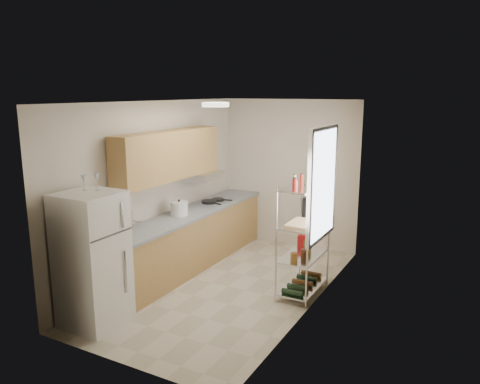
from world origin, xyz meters
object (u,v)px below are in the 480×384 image
object	(u,v)px
refrigerator	(92,260)
frying_pan_large	(209,202)
espresso_machine	(313,206)
rice_cooker	(179,208)
cutting_board	(304,224)

from	to	relation	value
refrigerator	frying_pan_large	distance (m)	2.72
refrigerator	espresso_machine	world-z (taller)	refrigerator
rice_cooker	frying_pan_large	bearing A→B (deg)	91.36
refrigerator	cutting_board	bearing A→B (deg)	44.40
refrigerator	frying_pan_large	world-z (taller)	refrigerator
cutting_board	espresso_machine	world-z (taller)	espresso_machine
frying_pan_large	cutting_board	size ratio (longest dim) A/B	0.53
espresso_machine	cutting_board	bearing A→B (deg)	-68.31
espresso_machine	frying_pan_large	bearing A→B (deg)	-174.33
rice_cooker	cutting_board	world-z (taller)	rice_cooker
refrigerator	espresso_machine	bearing A→B (deg)	51.01
rice_cooker	cutting_board	xyz separation A→B (m)	(1.97, 0.03, 0.02)
frying_pan_large	espresso_machine	xyz separation A→B (m)	(1.96, -0.40, 0.24)
rice_cooker	refrigerator	bearing A→B (deg)	-87.99
rice_cooker	frying_pan_large	size ratio (longest dim) A/B	1.05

